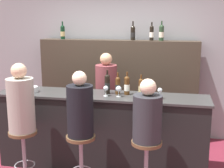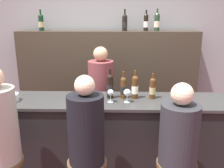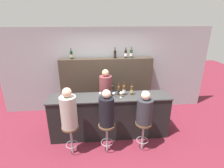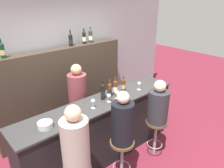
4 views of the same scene
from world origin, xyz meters
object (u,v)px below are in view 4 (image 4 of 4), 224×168
(wine_bottle_counter_1, at_px, (110,90))
(metal_bowl, at_px, (45,125))
(wine_bottle_counter_3, at_px, (123,85))
(bartender, at_px, (79,109))
(guest_seated_left, at_px, (75,143))
(bar_stool_middle, at_px, (122,150))
(wine_bottle_counter_0, at_px, (103,91))
(guest_seated_right, at_px, (158,105))
(guest_seated_middle, at_px, (123,121))
(bar_stool_right, at_px, (156,129))
(wine_glass_3, at_px, (139,84))
(wine_bottle_backbar_1, at_px, (71,40))
(wine_bottle_counter_2, at_px, (115,87))
(wine_glass_0, at_px, (93,101))
(wine_bottle_backbar_2, at_px, (84,37))
(wine_bottle_backbar_3, at_px, (91,36))
(wine_glass_1, at_px, (109,96))
(wine_glass_2, at_px, (117,93))

(wine_bottle_counter_1, distance_m, metal_bowl, 1.23)
(wine_bottle_counter_3, distance_m, bartender, 0.94)
(guest_seated_left, relative_size, bar_stool_middle, 1.25)
(metal_bowl, bearing_deg, wine_bottle_counter_0, 7.01)
(metal_bowl, height_order, guest_seated_right, guest_seated_right)
(guest_seated_middle, bearing_deg, bar_stool_right, 0.00)
(wine_bottle_counter_1, distance_m, wine_glass_3, 0.60)
(wine_bottle_counter_0, xyz_separation_m, wine_glass_3, (0.73, -0.14, -0.03))
(wine_bottle_backbar_1, bearing_deg, wine_bottle_counter_0, -98.64)
(wine_bottle_counter_2, xyz_separation_m, wine_bottle_backbar_1, (-0.09, 1.18, 0.64))
(wine_bottle_counter_0, relative_size, bar_stool_right, 0.47)
(wine_bottle_counter_2, height_order, wine_glass_0, wine_bottle_counter_2)
(wine_bottle_counter_0, relative_size, wine_bottle_backbar_2, 1.09)
(wine_glass_0, bearing_deg, wine_bottle_counter_3, 10.10)
(wine_glass_3, relative_size, bar_stool_middle, 0.21)
(wine_bottle_backbar_3, distance_m, wine_glass_1, 1.61)
(wine_bottle_backbar_3, relative_size, guest_seated_left, 0.37)
(wine_bottle_counter_0, relative_size, bar_stool_middle, 0.47)
(wine_bottle_backbar_3, distance_m, guest_seated_middle, 2.17)
(wine_glass_1, height_order, wine_glass_3, wine_glass_3)
(wine_glass_1, bearing_deg, wine_bottle_backbar_3, 63.89)
(wine_bottle_backbar_2, relative_size, wine_glass_1, 2.16)
(wine_bottle_backbar_2, distance_m, metal_bowl, 2.17)
(bartender, bearing_deg, wine_glass_2, -64.35)
(wine_glass_0, height_order, bar_stool_right, wine_glass_0)
(wine_bottle_backbar_3, relative_size, bar_stool_right, 0.46)
(wine_bottle_counter_3, distance_m, bar_stool_middle, 1.13)
(wine_glass_0, distance_m, bar_stool_middle, 0.84)
(wine_glass_0, xyz_separation_m, metal_bowl, (-0.77, 0.00, -0.07))
(wine_bottle_backbar_1, bearing_deg, wine_glass_2, -89.76)
(guest_seated_right, height_order, bartender, bartender)
(wine_glass_2, height_order, wine_glass_3, same)
(wine_bottle_counter_3, xyz_separation_m, wine_bottle_backbar_2, (0.03, 1.18, 0.66))
(wine_bottle_counter_3, xyz_separation_m, bar_stool_right, (0.15, -0.65, -0.65))
(wine_bottle_backbar_1, xyz_separation_m, guest_seated_right, (0.44, -1.83, -0.84))
(metal_bowl, distance_m, bar_stool_right, 1.86)
(wine_bottle_backbar_1, bearing_deg, wine_bottle_backbar_2, -0.00)
(wine_bottle_counter_1, distance_m, bar_stool_right, 1.04)
(wine_glass_0, relative_size, bar_stool_right, 0.22)
(wine_bottle_backbar_1, relative_size, wine_bottle_backbar_3, 0.98)
(guest_seated_left, distance_m, bar_stool_middle, 0.94)
(wine_bottle_backbar_2, xyz_separation_m, wine_glass_0, (-0.79, -1.31, -0.66))
(wine_bottle_backbar_3, bearing_deg, wine_bottle_backbar_2, -180.00)
(wine_bottle_counter_0, xyz_separation_m, wine_bottle_counter_2, (0.27, 0.00, -0.01))
(wine_glass_2, bearing_deg, guest_seated_left, -155.59)
(wine_glass_0, bearing_deg, wine_bottle_counter_0, 24.39)
(guest_seated_middle, bearing_deg, wine_bottle_counter_2, 54.86)
(wine_bottle_counter_3, xyz_separation_m, guest_seated_right, (0.15, -0.65, -0.19))
(wine_glass_1, relative_size, wine_glass_2, 0.96)
(wine_bottle_counter_0, bearing_deg, wine_bottle_counter_1, 0.00)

